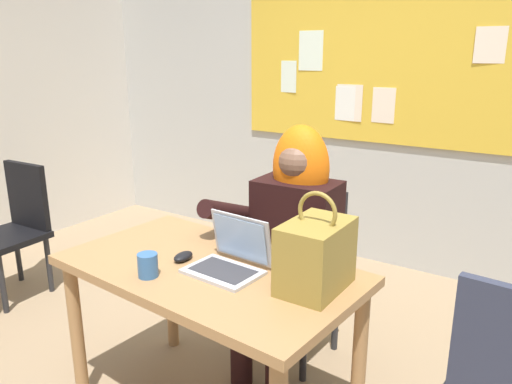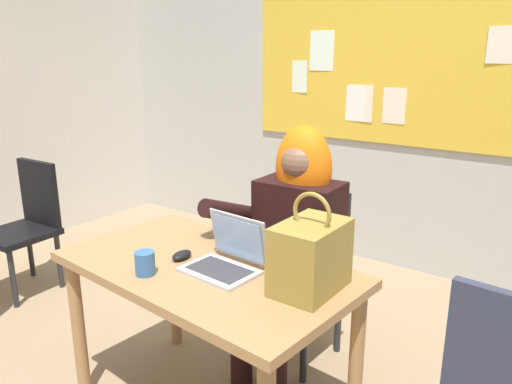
# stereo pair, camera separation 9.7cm
# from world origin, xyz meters

# --- Properties ---
(wall_back_bulletin) EXTENTS (5.59, 2.31, 2.62)m
(wall_back_bulletin) POSITION_xyz_m (-0.00, 2.09, 1.33)
(wall_back_bulletin) COLOR #B2B2AD
(wall_back_bulletin) RESTS_ON ground
(desk_main) EXTENTS (1.30, 0.79, 0.74)m
(desk_main) POSITION_xyz_m (-0.02, -0.03, 0.64)
(desk_main) COLOR #A37547
(desk_main) RESTS_ON ground
(chair_at_desk) EXTENTS (0.44, 0.44, 0.90)m
(chair_at_desk) POSITION_xyz_m (0.04, 0.69, 0.51)
(chair_at_desk) COLOR black
(chair_at_desk) RESTS_ON ground
(person_costumed) EXTENTS (0.61, 0.62, 1.25)m
(person_costumed) POSITION_xyz_m (0.04, 0.56, 0.74)
(person_costumed) COLOR black
(person_costumed) RESTS_ON ground
(laptop) EXTENTS (0.31, 0.26, 0.22)m
(laptop) POSITION_xyz_m (0.08, -0.01, 0.79)
(laptop) COLOR #B7B7BC
(laptop) RESTS_ON desk_main
(computer_mouse) EXTENTS (0.07, 0.11, 0.03)m
(computer_mouse) POSITION_xyz_m (-0.15, -0.04, 0.76)
(computer_mouse) COLOR black
(computer_mouse) RESTS_ON desk_main
(handbag) EXTENTS (0.20, 0.30, 0.38)m
(handbag) POSITION_xyz_m (0.44, 0.04, 0.88)
(handbag) COLOR olive
(handbag) RESTS_ON desk_main
(coffee_mug) EXTENTS (0.08, 0.08, 0.09)m
(coffee_mug) POSITION_xyz_m (-0.15, -0.24, 0.79)
(coffee_mug) COLOR #336099
(coffee_mug) RESTS_ON desk_main
(chair_spare_by_window) EXTENTS (0.44, 0.44, 0.89)m
(chair_spare_by_window) POSITION_xyz_m (-1.88, 0.22, 0.49)
(chair_spare_by_window) COLOR black
(chair_spare_by_window) RESTS_ON ground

